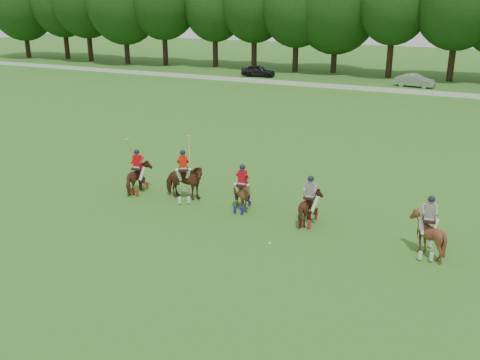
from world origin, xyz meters
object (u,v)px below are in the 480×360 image
at_px(polo_red_b, 184,182).
at_px(car_mid, 415,81).
at_px(car_left, 258,71).
at_px(polo_stripe_a, 309,207).
at_px(polo_red_a, 138,177).
at_px(polo_red_c, 242,194).
at_px(polo_ball, 270,244).
at_px(polo_stripe_b, 427,234).

bearing_deg(polo_red_b, car_mid, 82.31).
distance_m(car_left, polo_stripe_a, 42.84).
distance_m(car_left, polo_red_a, 39.68).
bearing_deg(polo_stripe_a, car_mid, 91.51).
height_order(polo_red_a, polo_red_c, polo_red_a).
distance_m(car_mid, polo_ball, 41.05).
relative_size(polo_red_c, polo_ball, 23.81).
bearing_deg(polo_red_a, polo_stripe_b, -4.27).
distance_m(polo_red_a, polo_red_b, 2.51).
xyz_separation_m(car_mid, polo_red_c, (-2.14, -38.33, 0.10)).
xyz_separation_m(polo_red_b, polo_ball, (5.44, -2.76, -0.84)).
bearing_deg(polo_stripe_a, polo_red_c, 176.79).
relative_size(polo_red_b, polo_stripe_a, 1.40).
bearing_deg(polo_stripe_a, polo_ball, -106.38).
relative_size(polo_red_a, polo_red_b, 0.91).
relative_size(polo_red_a, polo_ball, 30.05).
bearing_deg(polo_red_b, car_left, 108.21).
bearing_deg(car_mid, polo_red_b, 179.48).
bearing_deg(car_left, polo_red_a, -170.87).
bearing_deg(polo_red_a, polo_red_b, 1.82).
bearing_deg(car_mid, car_left, 97.17).
height_order(polo_red_a, polo_stripe_b, polo_red_a).
bearing_deg(polo_red_c, polo_ball, -48.40).
bearing_deg(car_left, polo_red_b, -167.40).
xyz_separation_m(polo_red_c, polo_stripe_b, (7.94, -1.05, 0.08)).
bearing_deg(polo_stripe_b, polo_ball, -163.18).
height_order(car_left, polo_ball, car_left).
xyz_separation_m(car_left, polo_red_c, (15.62, -38.33, 0.08)).
distance_m(polo_red_a, polo_stripe_b, 13.50).
distance_m(polo_red_b, polo_stripe_b, 11.02).
height_order(polo_red_a, polo_ball, polo_red_a).
relative_size(polo_red_c, polo_stripe_b, 0.93).
height_order(car_left, polo_red_a, polo_red_a).
bearing_deg(polo_red_a, polo_stripe_a, -0.90).
relative_size(polo_red_b, polo_ball, 32.92).
bearing_deg(polo_red_c, car_mid, 86.80).
bearing_deg(car_mid, polo_stripe_b, -164.46).
distance_m(car_mid, polo_red_c, 38.39).
relative_size(polo_red_c, polo_stripe_a, 1.01).
distance_m(car_left, polo_ball, 44.84).
xyz_separation_m(car_left, car_mid, (17.77, 0.00, -0.02)).
height_order(polo_red_c, polo_ball, polo_red_c).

